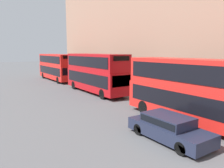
# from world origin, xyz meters

# --- Properties ---
(bus_leading) EXTENTS (2.59, 10.77, 4.20)m
(bus_leading) POSITION_xyz_m (1.60, 6.49, 2.32)
(bus_leading) COLOR red
(bus_leading) RESTS_ON ground
(bus_second_in_queue) EXTENTS (2.59, 10.05, 4.38)m
(bus_second_in_queue) POSITION_xyz_m (1.60, 19.72, 2.41)
(bus_second_in_queue) COLOR #A80F14
(bus_second_in_queue) RESTS_ON ground
(bus_third_in_queue) EXTENTS (2.59, 10.57, 4.19)m
(bus_third_in_queue) POSITION_xyz_m (1.60, 32.45, 2.32)
(bus_third_in_queue) COLOR red
(bus_third_in_queue) RESTS_ON ground
(car_dark_sedan) EXTENTS (1.87, 4.62, 1.35)m
(car_dark_sedan) POSITION_xyz_m (-1.80, 5.83, 0.72)
(car_dark_sedan) COLOR #1E2338
(car_dark_sedan) RESTS_ON ground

